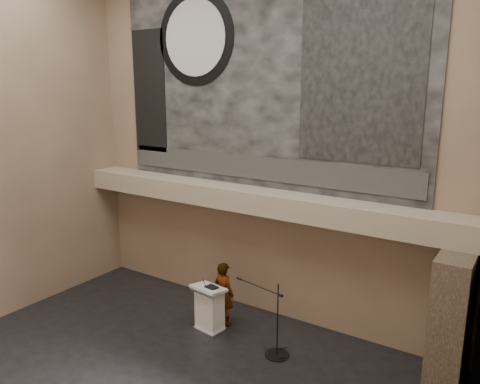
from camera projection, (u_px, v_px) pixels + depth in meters
The scene contains 17 objects.
wall_back at pixel (259, 142), 11.05m from camera, with size 10.00×0.02×8.50m, color #7C644F.
wall_right at pixel (460, 210), 5.11m from camera, with size 0.02×8.00×8.50m, color #7C644F.
soffit at pixel (249, 199), 11.02m from camera, with size 10.00×0.80×0.50m, color tan.
sprinkler_left at pixel (195, 202), 11.90m from camera, with size 0.04×0.04×0.06m, color #B2893D.
sprinkler_right at pixel (323, 224), 10.02m from camera, with size 0.04×0.04×0.06m, color #B2893D.
banner at pixel (259, 79), 10.70m from camera, with size 8.00×0.05×5.00m, color black.
banner_text_strip at pixel (257, 168), 11.13m from camera, with size 7.76×0.02×0.55m, color #2F2F2F.
banner_clock_rim at pixel (195, 38), 11.41m from camera, with size 2.30×2.30×0.02m, color black.
banner_clock_face at pixel (195, 38), 11.39m from camera, with size 1.84×1.84×0.02m, color silver.
banner_building_print at pixel (360, 74), 9.36m from camera, with size 2.60×0.02×3.60m, color black.
banner_brick_print at pixel (150, 92), 12.56m from camera, with size 1.10×0.02×3.20m, color black.
stone_pier at pixel (451, 323), 8.51m from camera, with size 0.60×1.40×2.70m, color #413428.
lectern at pixel (210, 309), 10.76m from camera, with size 0.81×0.63×1.14m.
binder at pixel (212, 287), 10.56m from camera, with size 0.27×0.21×0.04m, color black.
papers at pixel (204, 286), 10.67m from camera, with size 0.23×0.32×0.01m, color silver.
speaker_person at pixel (224, 294), 11.02m from camera, with size 0.57×0.37×1.56m, color white.
mic_stand at pixel (276, 345), 9.86m from camera, with size 1.42×0.52×1.62m.
Camera 1 is at (5.71, -5.45, 5.59)m, focal length 35.00 mm.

